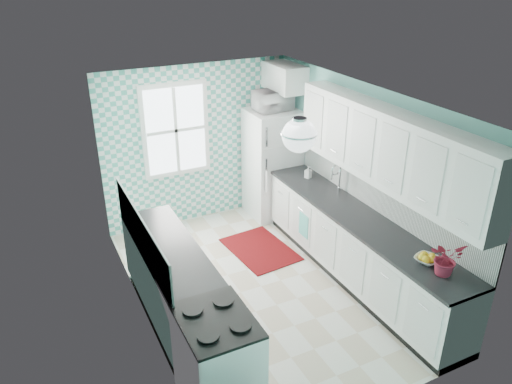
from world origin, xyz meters
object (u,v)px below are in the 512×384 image
stove (218,360)px  potted_plant (446,258)px  sink (327,194)px  ceiling_light (299,135)px  fruit_bowl (427,260)px  microwave (273,100)px  fridge (272,163)px

stove → potted_plant: potted_plant is taller
sink → potted_plant: bearing=-92.0°
ceiling_light → stove: bearing=-150.9°
sink → fruit_bowl: sink is taller
potted_plant → ceiling_light: bearing=140.5°
ceiling_light → microwave: ceiling_light is taller
fridge → microwave: 1.04m
ceiling_light → fruit_bowl: (1.20, -0.75, -1.35)m
fruit_bowl → stove: bearing=178.0°
stove → microwave: 4.24m
ceiling_light → sink: 2.18m
fruit_bowl → potted_plant: 0.28m
ceiling_light → microwave: (1.11, 2.59, -0.40)m
potted_plant → sink: bearing=89.9°
fridge → fruit_bowl: bearing=-85.2°
sink → microwave: size_ratio=1.01×
fruit_bowl → microwave: bearing=91.5°
stove → potted_plant: size_ratio=2.66×
ceiling_light → fridge: (1.11, 2.59, -1.44)m
stove → sink: bearing=36.3°
ceiling_light → stove: size_ratio=0.36×
ceiling_light → fridge: ceiling_light is taller
potted_plant → fridge: bearing=91.4°
ceiling_light → potted_plant: (1.20, -0.99, -1.20)m
potted_plant → microwave: bearing=91.4°
fridge → microwave: size_ratio=3.14×
fridge → sink: 1.44m
fridge → stove: fridge is taller
fridge → potted_plant: bearing=-85.3°
sink → microwave: microwave is taller
fridge → sink: bearing=-83.0°
ceiling_light → stove: ceiling_light is taller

